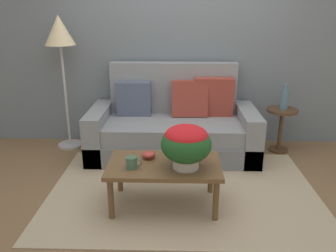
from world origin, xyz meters
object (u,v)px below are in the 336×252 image
Objects in this scene: side_table at (281,122)px; floor_lamp at (60,39)px; snack_bowl at (149,154)px; table_vase at (284,99)px; couch at (174,127)px; coffee_table at (164,169)px; potted_plant at (186,143)px; coffee_mug at (132,163)px.

floor_lamp reaches higher than side_table.
snack_bowl is 1.93m from table_vase.
couch is 1.67m from floor_lamp.
coffee_table is 2.32× the size of potted_plant.
table_vase is (1.19, 1.36, 0.03)m from potted_plant.
table_vase is (0.01, 0.01, 0.29)m from side_table.
potted_plant is 3.06× the size of coffee_mug.
coffee_mug is (-1.63, -1.37, 0.09)m from side_table.
snack_bowl is at bearing -142.12° from side_table.
couch is at bearing -7.44° from floor_lamp.
couch is 1.30m from potted_plant.
couch is 6.54× the size of table_vase.
snack_bowl is (-0.33, 0.18, -0.18)m from potted_plant.
coffee_table is 1.91m from table_vase.
couch is at bearing -175.54° from table_vase.
potted_plant is at bearing -131.17° from table_vase.
potted_plant is at bearing -21.84° from coffee_table.
potted_plant is at bearing -28.68° from snack_bowl.
floor_lamp reaches higher than potted_plant.
coffee_table is 2.09m from floor_lamp.
side_table is (1.36, 1.27, 0.01)m from coffee_table.
side_table is at bearing 3.95° from couch.
side_table is at bearing 48.84° from potted_plant.
couch is 1.21× the size of floor_lamp.
side_table is 3.90× the size of coffee_mug.
side_table is 1.91m from snack_bowl.
coffee_mug is at bearing -121.43° from snack_bowl.
table_vase is (1.31, 0.10, 0.33)m from couch.
table_vase is at bearing 37.96° from snack_bowl.
potted_plant is at bearing 3.06° from coffee_mug.
floor_lamp is 5.40× the size of table_vase.
floor_lamp reaches higher than snack_bowl.
coffee_mug is at bearing -159.69° from coffee_table.
coffee_mug is (-0.33, -1.28, 0.13)m from couch.
floor_lamp is 1.90m from snack_bowl.
coffee_table is 0.20m from snack_bowl.
coffee_table is 0.30m from coffee_mug.
floor_lamp is 11.71× the size of coffee_mug.
snack_bowl is at bearing 143.56° from coffee_table.
coffee_mug is (-0.45, -0.02, -0.17)m from potted_plant.
snack_bowl is (-1.50, -1.17, 0.07)m from side_table.
couch is 1.11m from snack_bowl.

